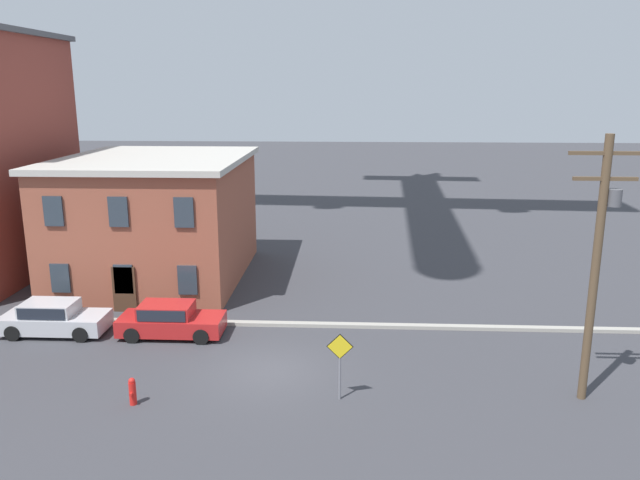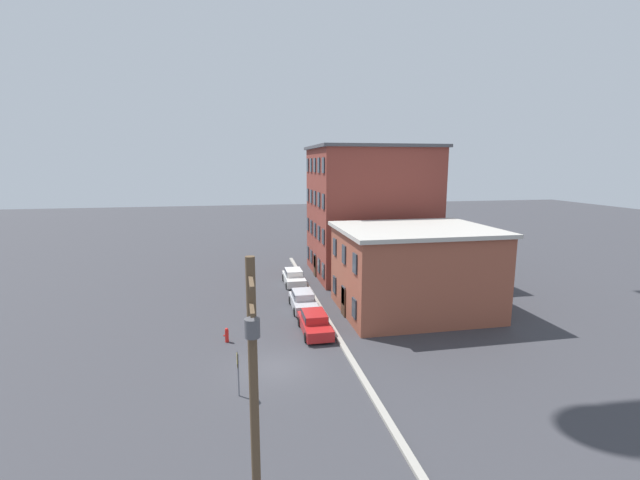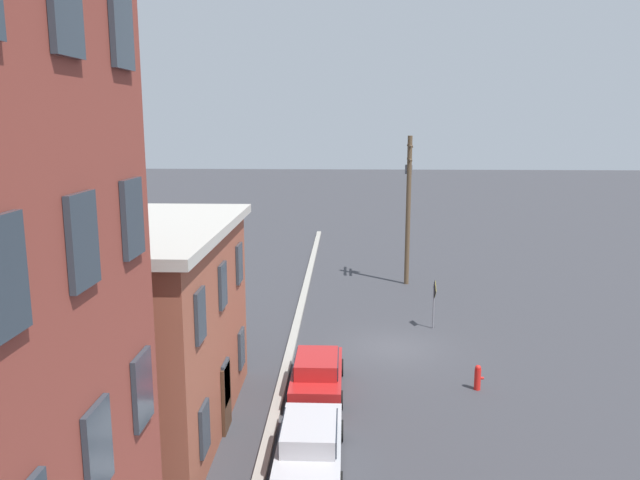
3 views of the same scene
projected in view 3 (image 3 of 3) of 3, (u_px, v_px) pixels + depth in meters
The scene contains 8 objects.
ground_plane at pixel (394, 347), 27.43m from camera, with size 200.00×200.00×0.00m, color #38383D.
kerb_strip at pixel (292, 344), 27.60m from camera, with size 56.00×0.36×0.16m, color #9E998E.
apartment_midblock at pixel (48, 327), 19.81m from camera, with size 9.58×11.72×6.72m.
car_silver at pixel (310, 443), 17.89m from camera, with size 4.40×1.92×1.43m.
car_red at pixel (317, 372), 22.85m from camera, with size 4.40×1.92×1.43m.
caution_sign at pixel (434, 297), 29.67m from camera, with size 0.90×0.08×2.39m.
utility_pole at pixel (408, 202), 37.18m from camera, with size 2.40×0.44×8.95m.
fire_hydrant at pixel (478, 377), 23.08m from camera, with size 0.24×0.34×0.96m.
Camera 3 is at (-26.14, 2.15, 9.86)m, focal length 35.00 mm.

